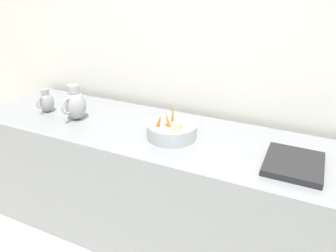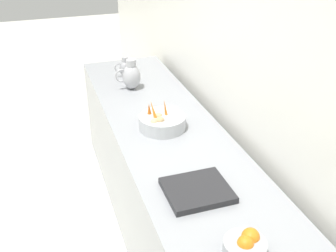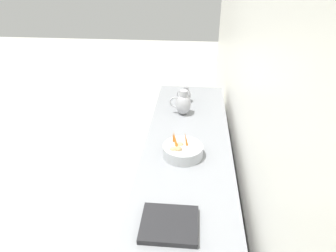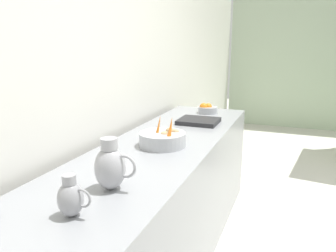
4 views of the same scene
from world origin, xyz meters
name	(u,v)px [view 1 (image 1 of 4)]	position (x,y,z in m)	size (l,w,h in m)	color
tile_wall_left	(279,34)	(-1.95, 0.26, 1.50)	(0.10, 8.06, 3.00)	white
prep_counter	(174,191)	(-1.47, -0.24, 0.45)	(0.73, 2.94, 0.90)	gray
vegetable_colander	(172,130)	(-1.44, -0.24, 0.95)	(0.32, 0.32, 0.22)	#ADAFB5
metal_pitcher_tall	(75,104)	(-1.41, -0.98, 1.01)	(0.21, 0.15, 0.25)	#A3A3A8
metal_pitcher_short	(46,102)	(-1.42, -1.27, 0.98)	(0.15, 0.11, 0.18)	#939399
counter_sink_basin	(294,164)	(-1.40, 0.50, 0.92)	(0.34, 0.30, 0.04)	#232326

